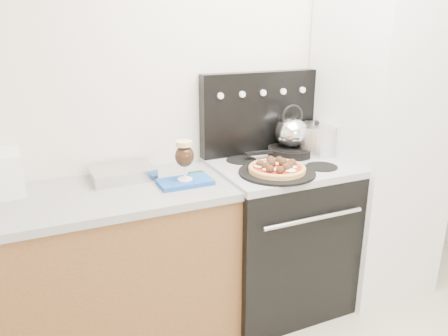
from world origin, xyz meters
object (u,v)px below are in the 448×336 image
oven_mitt (185,182)px  pizza (277,167)px  fridge (377,147)px  stove_body (277,238)px  tea_kettle (292,130)px  base_cabinet (92,278)px  pizza_pan (277,172)px  skillet (290,151)px  stock_pot (316,140)px  beer_glass (184,160)px

oven_mitt → pizza: (0.49, -0.10, 0.04)m
oven_mitt → fridge: bearing=0.8°
stove_body → tea_kettle: size_ratio=3.98×
base_cabinet → oven_mitt: (0.50, -0.07, 0.48)m
pizza_pan → skillet: (0.26, 0.27, 0.02)m
skillet → stock_pot: bearing=-16.3°
oven_mitt → pizza_pan: (0.49, -0.10, 0.01)m
base_cabinet → skillet: 1.36m
beer_glass → pizza: size_ratio=0.69×
pizza → stock_pot: (0.41, 0.22, 0.05)m
base_cabinet → pizza_pan: bearing=-9.5°
base_cabinet → stock_pot: stock_pot is taller
base_cabinet → fridge: 1.88m
pizza → skillet: pizza is taller
fridge → skillet: fridge is taller
stove_body → pizza_pan: pizza_pan is taller
base_cabinet → stove_body: (1.10, -0.02, 0.01)m
beer_glass → stock_pot: beer_glass is taller
tea_kettle → beer_glass: bearing=-160.1°
fridge → stock_pot: size_ratio=7.83×
base_cabinet → stove_body: stove_body is taller
stove_body → pizza_pan: 0.52m
oven_mitt → pizza_pan: bearing=-11.4°
fridge → beer_glass: fridge is taller
fridge → oven_mitt: fridge is taller
pizza → beer_glass: bearing=168.6°
oven_mitt → beer_glass: bearing=0.0°
base_cabinet → stock_pot: bearing=2.3°
stove_body → beer_glass: 0.84m
pizza_pan → beer_glass: bearing=168.6°
oven_mitt → tea_kettle: bearing=12.7°
pizza → pizza_pan: bearing=180.0°
stock_pot → base_cabinet: bearing=-177.7°
stove_body → pizza_pan: bearing=-127.5°
fridge → pizza: (-0.81, -0.12, 0.01)m
beer_glass → oven_mitt: bearing=0.0°
base_cabinet → beer_glass: bearing=-7.7°
stove_body → fridge: bearing=-2.0°
stove_body → skillet: (0.15, 0.13, 0.50)m
pizza → tea_kettle: tea_kettle is taller
stove_body → oven_mitt: 0.77m
fridge → pizza_pan: size_ratio=4.54×
pizza → stock_pot: bearing=28.8°
tea_kettle → stock_pot: tea_kettle is taller
oven_mitt → pizza_pan: 0.50m
base_cabinet → tea_kettle: bearing=4.6°
base_cabinet → pizza_pan: size_ratio=3.47×
tea_kettle → pizza: bearing=-126.5°
pizza_pan → pizza: 0.03m
pizza → fridge: bearing=8.2°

